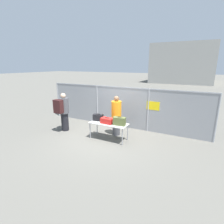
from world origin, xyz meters
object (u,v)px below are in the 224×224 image
at_px(suitcase_black, 98,117).
at_px(traveler_hooded, 63,111).
at_px(security_worker_near, 116,115).
at_px(utility_trailer, 142,113).
at_px(inspection_table, 109,124).
at_px(suitcase_red, 107,121).
at_px(suitcase_olive, 119,121).

bearing_deg(suitcase_black, traveler_hooded, -173.84).
distance_m(security_worker_near, utility_trailer, 2.81).
bearing_deg(traveler_hooded, inspection_table, -15.60).
relative_size(suitcase_black, suitcase_red, 0.91).
distance_m(suitcase_red, suitcase_olive, 0.56).
bearing_deg(suitcase_black, security_worker_near, 39.09).
xyz_separation_m(inspection_table, suitcase_red, (-0.05, -0.05, 0.18)).
xyz_separation_m(suitcase_red, suitcase_olive, (0.56, 0.03, 0.05)).
bearing_deg(utility_trailer, inspection_table, -96.98).
distance_m(suitcase_olive, security_worker_near, 0.77).
height_order(suitcase_black, suitcase_red, suitcase_black).
bearing_deg(suitcase_red, suitcase_black, 164.77).
bearing_deg(traveler_hooded, utility_trailer, 32.74).
relative_size(suitcase_red, suitcase_olive, 0.97).
relative_size(inspection_table, suitcase_black, 3.55).
height_order(inspection_table, traveler_hooded, traveler_hooded).
distance_m(traveler_hooded, utility_trailer, 4.49).
height_order(inspection_table, suitcase_olive, suitcase_olive).
bearing_deg(security_worker_near, suitcase_black, 31.86).
xyz_separation_m(suitcase_red, traveler_hooded, (-2.34, -0.06, 0.17)).
bearing_deg(inspection_table, suitcase_black, 171.17).
bearing_deg(inspection_table, utility_trailer, 83.02).
bearing_deg(suitcase_olive, suitcase_black, 174.31).
relative_size(traveler_hooded, utility_trailer, 0.44).
distance_m(suitcase_black, suitcase_olive, 1.08).
bearing_deg(utility_trailer, security_worker_near, -97.11).
distance_m(suitcase_black, suitcase_red, 0.54).
relative_size(traveler_hooded, security_worker_near, 1.02).
height_order(suitcase_olive, traveler_hooded, traveler_hooded).
xyz_separation_m(suitcase_black, suitcase_olive, (1.08, -0.11, 0.02)).
distance_m(suitcase_black, security_worker_near, 0.82).
height_order(suitcase_olive, security_worker_near, security_worker_near).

